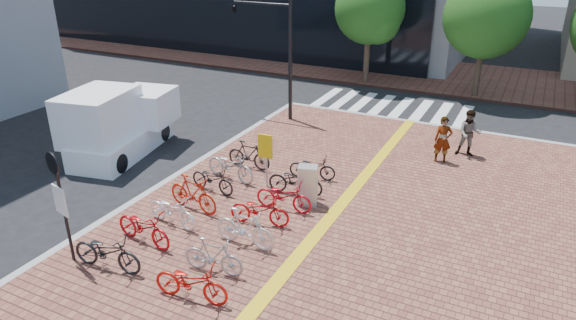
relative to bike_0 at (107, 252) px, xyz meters
The scene contains 26 objects.
ground 3.31m from the bike_0, 50.69° to the left, with size 120.00×120.00×0.00m, color black.
kerb_north 15.37m from the bike_0, 70.80° to the left, with size 14.00×0.25×0.15m, color gray.
far_sidewalk 23.60m from the bike_0, 85.01° to the left, with size 70.00×8.00×0.15m, color brown.
crosswalk 16.72m from the bike_0, 81.21° to the left, with size 7.50×4.00×0.01m.
street_trees 21.46m from the bike_0, 70.44° to the left, with size 16.20×4.60×6.35m.
bike_0 is the anchor object (origin of this frame).
bike_1 1.34m from the bike_0, 89.37° to the left, with size 0.67×1.92×1.01m, color #B50C12.
bike_2 2.45m from the bike_0, 87.64° to the left, with size 0.62×1.79×0.94m, color white.
bike_3 3.45m from the bike_0, 88.11° to the left, with size 0.53×1.87×1.12m, color red.
bike_4 4.74m from the bike_0, 90.72° to the left, with size 0.59×1.70×0.89m, color black.
bike_5 5.77m from the bike_0, 90.10° to the left, with size 0.69×1.98×1.04m, color #AEAEB3.
bike_6 6.86m from the bike_0, 89.37° to the left, with size 0.48×1.69×1.02m, color black.
bike_7 2.59m from the bike_0, ahead, with size 0.65×1.85×0.97m, color red.
bike_8 2.68m from the bike_0, 22.95° to the left, with size 0.46×1.61×0.97m, color #A2A2A6.
bike_9 3.52m from the bike_0, 43.91° to the left, with size 0.51×1.82×1.10m, color silver.
bike_10 4.30m from the bike_0, 56.98° to the left, with size 0.62×1.78×0.93m, color #B90D10.
bike_11 5.35m from the bike_0, 61.06° to the left, with size 0.63×1.80×0.95m, color red.
bike_12 6.27m from the bike_0, 66.94° to the left, with size 0.64×1.83×0.96m, color black.
bike_13 7.49m from the bike_0, 70.71° to the left, with size 0.57×1.62×0.85m, color black.
pedestrian_a 12.21m from the bike_0, 59.67° to the left, with size 0.63×0.42×1.74m, color gray.
pedestrian_b 13.49m from the bike_0, 59.05° to the left, with size 0.87×0.68×1.79m, color #4D5562.
utility_box 6.15m from the bike_0, 59.85° to the left, with size 0.60×0.43×1.30m, color silver.
yellow_sign 6.03m from the bike_0, 77.05° to the left, with size 0.51×0.13×1.86m.
notice_sign 1.82m from the bike_0, behind, with size 0.56×0.20×3.06m.
traffic_light_pole 12.97m from the bike_0, 100.31° to the left, with size 2.97×1.15×5.54m.
box_truck 8.02m from the bike_0, 130.65° to the left, with size 2.85×4.91×2.67m.
Camera 1 is at (6.79, -10.14, 7.93)m, focal length 32.00 mm.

